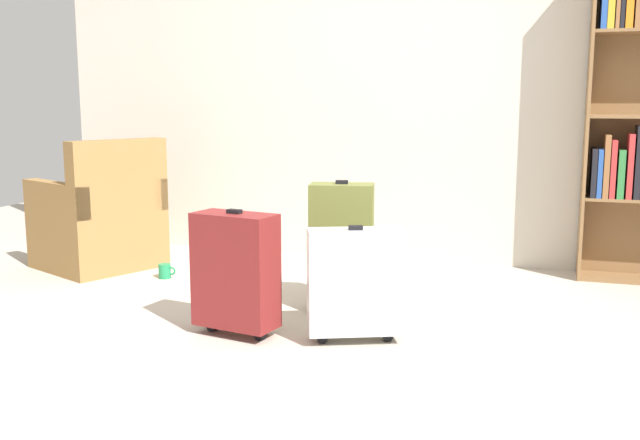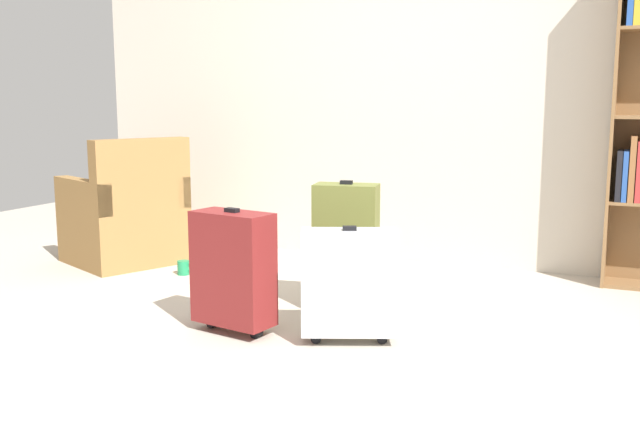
% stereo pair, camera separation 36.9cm
% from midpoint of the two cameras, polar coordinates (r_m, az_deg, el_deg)
% --- Properties ---
extents(ground_plane, '(9.46, 9.46, 0.00)m').
position_cam_midpoint_polar(ground_plane, '(3.43, -3.18, -10.24)').
color(ground_plane, '#B2A899').
extents(back_wall, '(5.41, 0.10, 2.60)m').
position_cam_midpoint_polar(back_wall, '(5.24, 4.92, 10.96)').
color(back_wall, beige).
rests_on(back_wall, ground).
extents(armchair, '(0.93, 0.93, 0.90)m').
position_cam_midpoint_polar(armchair, '(5.29, -18.84, -0.21)').
color(armchair, olive).
rests_on(armchair, ground).
extents(mug, '(0.12, 0.08, 0.10)m').
position_cam_midpoint_polar(mug, '(4.90, -14.24, -3.94)').
color(mug, '#1E7F4C').
rests_on(mug, ground).
extents(suitcase_dark_red, '(0.44, 0.27, 0.63)m').
position_cam_midpoint_polar(suitcase_dark_red, '(3.60, -9.62, -3.97)').
color(suitcase_dark_red, maroon).
rests_on(suitcase_dark_red, ground).
extents(suitcase_olive, '(0.37, 0.24, 0.73)m').
position_cam_midpoint_polar(suitcase_olive, '(3.96, -0.96, -1.92)').
color(suitcase_olive, brown).
rests_on(suitcase_olive, ground).
extents(suitcase_silver, '(0.49, 0.34, 0.57)m').
position_cam_midpoint_polar(suitcase_silver, '(3.46, -0.26, -4.91)').
color(suitcase_silver, '#B7BABF').
rests_on(suitcase_silver, ground).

